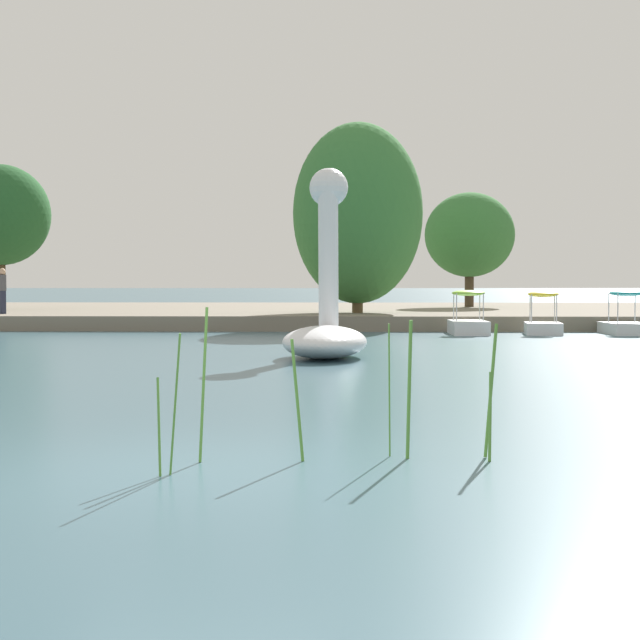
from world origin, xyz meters
name	(u,v)px	position (x,y,z in m)	size (l,w,h in m)	color
ground_plane	(197,470)	(0.00, 0.00, 0.00)	(667.69, 667.69, 0.00)	#385966
shore_bank_far	(315,313)	(0.00, 39.37, 0.28)	(115.46, 25.61, 0.55)	slate
swan_boat	(326,308)	(0.97, 14.21, 1.18)	(2.17, 3.71, 4.56)	white
pedal_boat_lime	(468,322)	(5.67, 24.99, 0.42)	(1.21, 2.39, 1.52)	white
pedal_boat_yellow	(543,322)	(8.22, 24.91, 0.42)	(1.41, 1.99, 1.48)	white
pedal_boat_teal	(626,322)	(11.12, 25.13, 0.43)	(1.42, 2.42, 1.51)	white
tree_sapling_by_fence	(470,235)	(7.72, 41.03, 4.17)	(5.31, 5.01, 5.76)	#423323
tree_broadleaf_left	(1,215)	(-14.04, 35.25, 4.81)	(6.16, 6.18, 6.53)	#4C3823
tree_willow_overhanging	(358,213)	(1.95, 31.03, 4.57)	(7.22, 7.14, 7.68)	brown
person_on_path	(2,289)	(-11.90, 29.17, 1.53)	(0.30, 0.30, 1.78)	#23283D
reed_clump_foreground	(355,397)	(1.49, 0.46, 0.64)	(3.28, 1.23, 1.52)	#568E38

